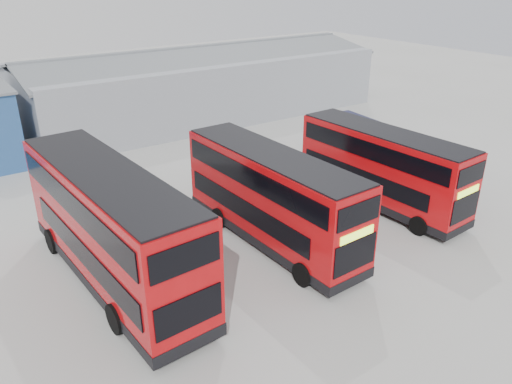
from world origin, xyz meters
name	(u,v)px	position (x,y,z in m)	size (l,w,h in m)	color
ground_plane	(256,220)	(0.00, 0.00, 0.00)	(120.00, 120.00, 0.00)	#989893
maintenance_shed	(200,84)	(8.00, 20.00, 2.60)	(30.50, 12.00, 5.89)	#91959E
double_decker_left	(112,229)	(-7.90, -1.20, 2.48)	(3.50, 11.90, 4.98)	#BB0A0E
double_decker_centre	(272,199)	(-0.67, -2.17, 2.22)	(2.91, 10.63, 4.46)	#BB0A0E
double_decker_right	(382,169)	(6.59, -2.32, 2.10)	(2.91, 10.11, 4.23)	#BB0A0E
single_decker_blue	(382,150)	(10.59, 1.17, 1.33)	(3.25, 10.02, 2.67)	black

